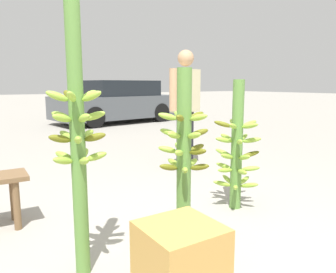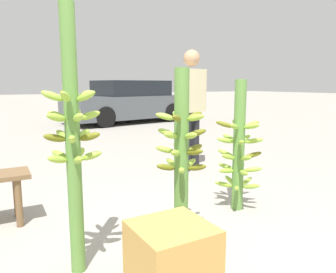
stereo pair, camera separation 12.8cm
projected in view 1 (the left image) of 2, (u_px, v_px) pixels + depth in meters
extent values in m
plane|color=#9E998E|center=(199.00, 252.00, 2.44)|extent=(80.00, 80.00, 0.00)
cylinder|color=#5B8C3D|center=(78.00, 145.00, 2.04)|extent=(0.09, 0.09, 1.72)
ellipsoid|color=#93BC3D|center=(89.00, 95.00, 2.08)|extent=(0.15, 0.10, 0.09)
ellipsoid|color=#656718|center=(69.00, 95.00, 2.07)|extent=(0.06, 0.15, 0.09)
ellipsoid|color=#93BC3D|center=(57.00, 96.00, 1.95)|extent=(0.15, 0.07, 0.09)
ellipsoid|color=#93BC3D|center=(71.00, 97.00, 1.88)|extent=(0.11, 0.15, 0.09)
ellipsoid|color=#93BC3D|center=(92.00, 96.00, 1.96)|extent=(0.13, 0.14, 0.09)
ellipsoid|color=#93BC3D|center=(81.00, 115.00, 2.12)|extent=(0.11, 0.15, 0.08)
ellipsoid|color=#93BC3D|center=(61.00, 116.00, 2.04)|extent=(0.13, 0.14, 0.08)
ellipsoid|color=#93BC3D|center=(62.00, 118.00, 1.92)|extent=(0.15, 0.10, 0.08)
ellipsoid|color=#93BC3D|center=(84.00, 118.00, 1.92)|extent=(0.06, 0.15, 0.08)
ellipsoid|color=#93BC3D|center=(95.00, 116.00, 2.05)|extent=(0.15, 0.08, 0.08)
ellipsoid|color=#93BC3D|center=(78.00, 140.00, 1.93)|extent=(0.08, 0.15, 0.08)
ellipsoid|color=#656718|center=(95.00, 137.00, 2.03)|extent=(0.14, 0.12, 0.08)
ellipsoid|color=#93BC3D|center=(87.00, 135.00, 2.13)|extent=(0.14, 0.12, 0.08)
ellipsoid|color=#93BC3D|center=(67.00, 135.00, 2.09)|extent=(0.09, 0.15, 0.08)
ellipsoid|color=#656718|center=(60.00, 139.00, 1.97)|extent=(0.15, 0.05, 0.08)
ellipsoid|color=#93BC3D|center=(63.00, 161.00, 1.97)|extent=(0.15, 0.09, 0.08)
ellipsoid|color=#93BC3D|center=(84.00, 161.00, 1.96)|extent=(0.05, 0.14, 0.08)
ellipsoid|color=#93BC3D|center=(96.00, 156.00, 2.08)|extent=(0.15, 0.09, 0.08)
ellipsoid|color=#93BC3D|center=(84.00, 154.00, 2.16)|extent=(0.12, 0.14, 0.08)
ellipsoid|color=#93BC3D|center=(64.00, 156.00, 2.09)|extent=(0.12, 0.14, 0.08)
cylinder|color=#5B8C3D|center=(184.00, 158.00, 2.49)|extent=(0.11, 0.11, 1.36)
ellipsoid|color=#93BC3D|center=(178.00, 115.00, 2.56)|extent=(0.08, 0.16, 0.08)
ellipsoid|color=#93BC3D|center=(168.00, 117.00, 2.44)|extent=(0.15, 0.12, 0.08)
ellipsoid|color=#656718|center=(180.00, 118.00, 2.32)|extent=(0.15, 0.13, 0.08)
ellipsoid|color=#93BC3D|center=(199.00, 117.00, 2.37)|extent=(0.10, 0.16, 0.08)
ellipsoid|color=#656718|center=(196.00, 116.00, 2.52)|extent=(0.16, 0.06, 0.08)
ellipsoid|color=#93BC3D|center=(184.00, 131.00, 2.58)|extent=(0.13, 0.15, 0.08)
ellipsoid|color=#93BC3D|center=(169.00, 132.00, 2.50)|extent=(0.13, 0.15, 0.08)
ellipsoid|color=#93BC3D|center=(174.00, 135.00, 2.37)|extent=(0.16, 0.09, 0.08)
ellipsoid|color=#93BC3D|center=(194.00, 135.00, 2.36)|extent=(0.05, 0.15, 0.08)
ellipsoid|color=#656718|center=(199.00, 133.00, 2.49)|extent=(0.16, 0.09, 0.08)
ellipsoid|color=#93BC3D|center=(168.00, 150.00, 2.49)|extent=(0.15, 0.12, 0.08)
ellipsoid|color=#93BC3D|center=(179.00, 153.00, 2.37)|extent=(0.15, 0.13, 0.08)
ellipsoid|color=#656718|center=(198.00, 152.00, 2.41)|extent=(0.09, 0.16, 0.08)
ellipsoid|color=#656718|center=(197.00, 148.00, 2.55)|extent=(0.15, 0.05, 0.08)
ellipsoid|color=#93BC3D|center=(179.00, 147.00, 2.60)|extent=(0.09, 0.16, 0.08)
ellipsoid|color=#656718|center=(169.00, 167.00, 2.46)|extent=(0.16, 0.08, 0.08)
ellipsoid|color=#93BC3D|center=(185.00, 170.00, 2.38)|extent=(0.12, 0.15, 0.08)
ellipsoid|color=#656718|center=(200.00, 167.00, 2.47)|extent=(0.13, 0.15, 0.08)
ellipsoid|color=#93BC3D|center=(192.00, 163.00, 2.60)|extent=(0.16, 0.10, 0.08)
ellipsoid|color=#93BC3D|center=(174.00, 163.00, 2.60)|extent=(0.06, 0.16, 0.08)
cylinder|color=#5B8C3D|center=(237.00, 145.00, 3.21)|extent=(0.11, 0.11, 1.28)
ellipsoid|color=#656718|center=(223.00, 124.00, 3.21)|extent=(0.17, 0.16, 0.09)
ellipsoid|color=#93BC3D|center=(233.00, 126.00, 3.06)|extent=(0.19, 0.13, 0.09)
ellipsoid|color=#93BC3D|center=(250.00, 126.00, 3.08)|extent=(0.08, 0.19, 0.09)
ellipsoid|color=#93BC3D|center=(249.00, 124.00, 3.24)|extent=(0.19, 0.07, 0.09)
ellipsoid|color=#93BC3D|center=(233.00, 123.00, 3.32)|extent=(0.12, 0.19, 0.09)
ellipsoid|color=#93BC3D|center=(227.00, 137.00, 3.32)|extent=(0.05, 0.19, 0.08)
ellipsoid|color=#93BC3D|center=(224.00, 140.00, 3.17)|extent=(0.19, 0.10, 0.08)
ellipsoid|color=#93BC3D|center=(240.00, 142.00, 3.07)|extent=(0.15, 0.18, 0.08)
ellipsoid|color=#93BC3D|center=(252.00, 140.00, 3.16)|extent=(0.15, 0.18, 0.08)
ellipsoid|color=#93BC3D|center=(243.00, 137.00, 3.31)|extent=(0.19, 0.11, 0.08)
ellipsoid|color=#93BC3D|center=(244.00, 157.00, 3.10)|extent=(0.09, 0.19, 0.10)
ellipsoid|color=#656718|center=(250.00, 154.00, 3.23)|extent=(0.19, 0.14, 0.10)
ellipsoid|color=#93BC3D|center=(238.00, 152.00, 3.36)|extent=(0.17, 0.16, 0.10)
ellipsoid|color=#93BC3D|center=(224.00, 153.00, 3.31)|extent=(0.12, 0.19, 0.10)
ellipsoid|color=#93BC3D|center=(227.00, 156.00, 3.14)|extent=(0.19, 0.06, 0.10)
ellipsoid|color=#93BC3D|center=(251.00, 169.00, 3.24)|extent=(0.17, 0.15, 0.07)
ellipsoid|color=#656718|center=(239.00, 165.00, 3.38)|extent=(0.18, 0.14, 0.07)
ellipsoid|color=#93BC3D|center=(224.00, 166.00, 3.34)|extent=(0.09, 0.19, 0.07)
ellipsoid|color=#93BC3D|center=(225.00, 170.00, 3.18)|extent=(0.19, 0.05, 0.07)
ellipsoid|color=#93BC3D|center=(242.00, 172.00, 3.12)|extent=(0.11, 0.19, 0.07)
ellipsoid|color=#93BC3D|center=(244.00, 180.00, 3.37)|extent=(0.19, 0.08, 0.09)
ellipsoid|color=#93BC3D|center=(228.00, 179.00, 3.40)|extent=(0.07, 0.19, 0.09)
ellipsoid|color=#93BC3D|center=(222.00, 184.00, 3.26)|extent=(0.19, 0.13, 0.09)
ellipsoid|color=#93BC3D|center=(235.00, 187.00, 3.14)|extent=(0.17, 0.17, 0.09)
ellipsoid|color=#93BC3D|center=(249.00, 185.00, 3.21)|extent=(0.13, 0.19, 0.09)
cylinder|color=black|center=(189.00, 140.00, 4.82)|extent=(0.16, 0.16, 0.84)
cylinder|color=black|center=(181.00, 142.00, 4.66)|extent=(0.16, 0.16, 0.84)
cube|color=beige|center=(186.00, 91.00, 4.63)|extent=(0.50, 0.34, 0.60)
cylinder|color=tan|center=(197.00, 89.00, 4.84)|extent=(0.14, 0.14, 0.57)
cylinder|color=tan|center=(173.00, 90.00, 4.40)|extent=(0.14, 0.14, 0.57)
sphere|color=tan|center=(186.00, 58.00, 4.55)|extent=(0.23, 0.23, 0.23)
cylinder|color=brown|center=(13.00, 197.00, 2.99)|extent=(0.06, 0.06, 0.43)
cylinder|color=brown|center=(17.00, 206.00, 2.79)|extent=(0.06, 0.06, 0.43)
cube|color=#4C5156|center=(116.00, 107.00, 10.54)|extent=(4.11, 2.23, 0.69)
cube|color=black|center=(120.00, 88.00, 10.55)|extent=(2.35, 1.85, 0.48)
cylinder|color=black|center=(94.00, 117.00, 9.22)|extent=(0.63, 0.28, 0.61)
cylinder|color=black|center=(70.00, 114.00, 10.37)|extent=(0.63, 0.28, 0.61)
cylinder|color=black|center=(160.00, 112.00, 10.78)|extent=(0.63, 0.28, 0.61)
cylinder|color=black|center=(133.00, 110.00, 11.94)|extent=(0.63, 0.28, 0.61)
cube|color=#C69347|center=(180.00, 261.00, 1.91)|extent=(0.44, 0.44, 0.44)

